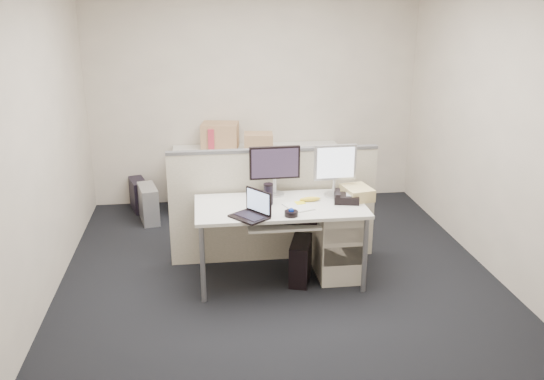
{
  "coord_description": "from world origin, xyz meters",
  "views": [
    {
      "loc": [
        -0.68,
        -4.73,
        2.49
      ],
      "look_at": [
        -0.05,
        0.15,
        0.82
      ],
      "focal_mm": 38.0,
      "sensor_mm": 36.0,
      "label": 1
    }
  ],
  "objects": [
    {
      "name": "pc_tower_desk",
      "position": [
        0.19,
        -0.03,
        0.19
      ],
      "size": [
        0.28,
        0.44,
        0.39
      ],
      "primitive_type": "cube",
      "rotation": [
        0.0,
        0.0,
        -0.29
      ],
      "color": "black",
      "rests_on": "floor"
    },
    {
      "name": "paper_stack",
      "position": [
        0.15,
        -0.08,
        0.74
      ],
      "size": [
        0.27,
        0.31,
        0.01
      ],
      "primitive_type": "cube",
      "rotation": [
        0.0,
        0.0,
        0.34
      ],
      "color": "silver",
      "rests_on": "desk"
    },
    {
      "name": "keyboard",
      "position": [
        0.05,
        -0.14,
        0.64
      ],
      "size": [
        0.53,
        0.26,
        0.03
      ],
      "primitive_type": "cube",
      "rotation": [
        0.0,
        0.0,
        -0.18
      ],
      "color": "black",
      "rests_on": "keyboard_tray"
    },
    {
      "name": "wall_right",
      "position": [
        2.0,
        0.0,
        1.35
      ],
      "size": [
        0.02,
        4.5,
        2.7
      ],
      "primitive_type": "cube",
      "color": "#B7AB9A",
      "rests_on": "ground"
    },
    {
      "name": "monitor_small",
      "position": [
        0.53,
        0.18,
        0.97
      ],
      "size": [
        0.4,
        0.21,
        0.48
      ],
      "primitive_type": "cube",
      "rotation": [
        0.0,
        0.0,
        0.03
      ],
      "color": "#B7B7BC",
      "rests_on": "desk"
    },
    {
      "name": "back_counter",
      "position": [
        0.0,
        1.93,
        0.36
      ],
      "size": [
        2.0,
        0.6,
        0.72
      ],
      "primitive_type": "cube",
      "color": "beige",
      "rests_on": "floor"
    },
    {
      "name": "banana",
      "position": [
        0.28,
        0.06,
        0.75
      ],
      "size": [
        0.2,
        0.06,
        0.04
      ],
      "primitive_type": "ellipsoid",
      "rotation": [
        0.0,
        0.0,
        0.06
      ],
      "color": "yellow",
      "rests_on": "desk"
    },
    {
      "name": "trackball",
      "position": [
        0.06,
        -0.28,
        0.75
      ],
      "size": [
        0.12,
        0.12,
        0.04
      ],
      "primitive_type": "cylinder",
      "rotation": [
        0.0,
        0.0,
        0.02
      ],
      "color": "black",
      "rests_on": "desk"
    },
    {
      "name": "wall_left",
      "position": [
        -2.0,
        0.0,
        1.35
      ],
      "size": [
        0.02,
        4.5,
        2.7
      ],
      "primitive_type": "cube",
      "color": "#B7AB9A",
      "rests_on": "ground"
    },
    {
      "name": "manila_folders",
      "position": [
        0.72,
        0.08,
        0.78
      ],
      "size": [
        0.28,
        0.33,
        0.11
      ],
      "primitive_type": "cube",
      "rotation": [
        0.0,
        0.0,
        0.19
      ],
      "color": "#DECA7C",
      "rests_on": "desk"
    },
    {
      "name": "wall_back",
      "position": [
        0.0,
        2.25,
        1.35
      ],
      "size": [
        4.0,
        0.02,
        2.7
      ],
      "primitive_type": "cube",
      "color": "#B7AB9A",
      "rests_on": "ground"
    },
    {
      "name": "desk",
      "position": [
        0.0,
        0.0,
        0.66
      ],
      "size": [
        1.5,
        0.75,
        0.73
      ],
      "color": "silver",
      "rests_on": "floor"
    },
    {
      "name": "laptop",
      "position": [
        -0.3,
        -0.28,
        0.84
      ],
      "size": [
        0.36,
        0.37,
        0.22
      ],
      "primitive_type": "cube",
      "rotation": [
        0.0,
        0.0,
        -0.91
      ],
      "color": "black",
      "rests_on": "desk"
    },
    {
      "name": "cardboard_box_right",
      "position": [
        0.0,
        1.81,
        0.84
      ],
      "size": [
        0.35,
        0.29,
        0.24
      ],
      "primitive_type": "cube",
      "rotation": [
        0.0,
        0.0,
        -0.09
      ],
      "color": "tan",
      "rests_on": "back_counter"
    },
    {
      "name": "wall_front",
      "position": [
        0.0,
        -2.25,
        1.35
      ],
      "size": [
        4.0,
        0.02,
        2.7
      ],
      "primitive_type": "cube",
      "color": "#B7AB9A",
      "rests_on": "ground"
    },
    {
      "name": "desk_phone",
      "position": [
        0.6,
        -0.01,
        0.76
      ],
      "size": [
        0.25,
        0.22,
        0.07
      ],
      "primitive_type": "cube",
      "rotation": [
        0.0,
        0.0,
        -0.22
      ],
      "color": "black",
      "rests_on": "desk"
    },
    {
      "name": "red_binder",
      "position": [
        -0.55,
        2.03,
        0.86
      ],
      "size": [
        0.07,
        0.3,
        0.28
      ],
      "primitive_type": "cube",
      "rotation": [
        0.0,
        0.0,
        -0.0
      ],
      "color": "#B22C3C",
      "rests_on": "back_counter"
    },
    {
      "name": "floor",
      "position": [
        0.0,
        0.0,
        -0.01
      ],
      "size": [
        4.0,
        4.5,
        0.01
      ],
      "primitive_type": "cube",
      "color": "black",
      "rests_on": "ground"
    },
    {
      "name": "drawer_pedestal",
      "position": [
        0.55,
        0.05,
        0.33
      ],
      "size": [
        0.4,
        0.55,
        0.65
      ],
      "primitive_type": "cube",
      "color": "beige",
      "rests_on": "floor"
    },
    {
      "name": "cubicle_partition",
      "position": [
        0.0,
        0.45,
        0.55
      ],
      "size": [
        2.0,
        0.06,
        1.1
      ],
      "primitive_type": "cube",
      "color": "beige",
      "rests_on": "floor"
    },
    {
      "name": "cellphone",
      "position": [
        -0.15,
        0.2,
        0.74
      ],
      "size": [
        0.1,
        0.13,
        0.02
      ],
      "primitive_type": "cube",
      "rotation": [
        0.0,
        0.0,
        -0.38
      ],
      "color": "black",
      "rests_on": "desk"
    },
    {
      "name": "travel_mug",
      "position": [
        -0.1,
        0.03,
        0.82
      ],
      "size": [
        0.09,
        0.09,
        0.18
      ],
      "primitive_type": "cylinder",
      "rotation": [
        0.0,
        0.0,
        0.13
      ],
      "color": "black",
      "rests_on": "desk"
    },
    {
      "name": "keyboard_tray",
      "position": [
        0.0,
        -0.18,
        0.62
      ],
      "size": [
        0.62,
        0.32,
        0.02
      ],
      "primitive_type": "cube",
      "color": "silver",
      "rests_on": "desk"
    },
    {
      "name": "pc_tower_spare_dark",
      "position": [
        -1.45,
        2.03,
        0.19
      ],
      "size": [
        0.26,
        0.43,
        0.38
      ],
      "primitive_type": "cube",
      "rotation": [
        0.0,
        0.0,
        0.27
      ],
      "color": "black",
      "rests_on": "floor"
    },
    {
      "name": "sticky_pad",
      "position": [
        0.18,
        0.0,
        0.74
      ],
      "size": [
        0.1,
        0.1,
        0.01
      ],
      "primitive_type": "cube",
      "rotation": [
        0.0,
        0.0,
        0.2
      ],
      "color": "yellow",
      "rests_on": "desk"
    },
    {
      "name": "cardboard_box_left",
      "position": [
        -0.44,
        2.05,
        0.88
      ],
      "size": [
        0.48,
        0.39,
        0.32
      ],
      "primitive_type": "cube",
      "rotation": [
        0.0,
        0.0,
        -0.17
      ],
      "color": "tan",
      "rests_on": "back_counter"
    },
    {
      "name": "monitor_main",
      "position": [
        -0.01,
        0.27,
        0.96
      ],
      "size": [
        0.47,
        0.19,
        0.47
      ],
      "primitive_type": "cube",
      "rotation": [
        0.0,
        0.0,
        0.03
      ],
      "color": "black",
      "rests_on": "desk"
    },
    {
      "name": "pc_tower_spare_silver",
      "position": [
        -1.3,
        1.63,
        0.21
      ],
      "size": [
        0.27,
        0.48,
        0.42
      ],
      "primitive_type": "cube",
      "rotation": [
        0.0,
        0.0,
        0.22
      ],
      "color": "#B7B7BC",
      "rests_on": "floor"
    }
  ]
}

